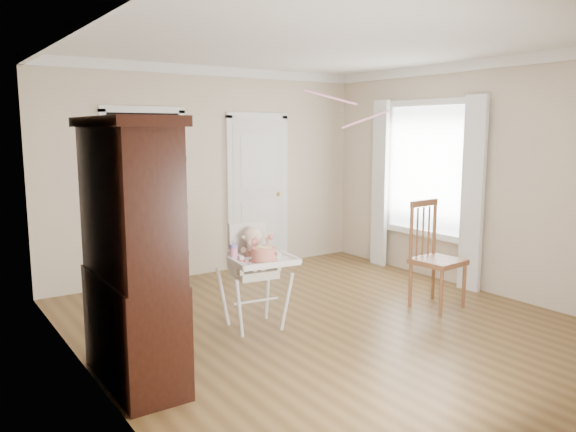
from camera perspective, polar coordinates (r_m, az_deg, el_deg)
floor at (r=5.64m, az=4.13°, el=-10.95°), size 5.00×5.00×0.00m
ceiling at (r=5.37m, az=4.46°, el=17.30°), size 5.00×5.00×0.00m
wall_back at (r=7.45m, az=-7.81°, el=4.45°), size 4.50×0.00×4.50m
wall_left at (r=4.32m, az=-19.75°, el=0.91°), size 0.00×5.00×5.00m
wall_right at (r=6.96m, az=18.96°, el=3.76°), size 0.00×5.00×5.00m
crown_molding at (r=5.36m, az=4.46°, el=16.66°), size 4.50×5.00×0.12m
doorway at (r=7.10m, az=-14.22°, el=2.10°), size 1.06×0.05×2.22m
closet_door at (r=7.80m, az=-3.07°, el=2.31°), size 0.96×0.09×2.13m
window_right at (r=7.42m, az=13.66°, el=3.78°), size 0.13×1.84×2.30m
high_chair at (r=5.38m, az=-3.45°, el=-4.85°), size 0.67×0.80×1.03m
baby at (r=5.37m, az=-3.56°, el=-3.41°), size 0.28×0.23×0.42m
cake at (r=5.11m, az=-2.46°, el=-3.91°), size 0.28×0.28×0.13m
sippy_cup at (r=5.18m, az=-5.54°, el=-3.63°), size 0.08×0.08×0.18m
china_cabinet at (r=4.31m, az=-15.60°, el=-3.65°), size 0.53×1.18×1.99m
dining_chair at (r=6.26m, az=14.73°, el=-4.14°), size 0.50×0.50×1.15m
streamer at (r=5.25m, az=4.32°, el=11.93°), size 0.38×0.36×0.15m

